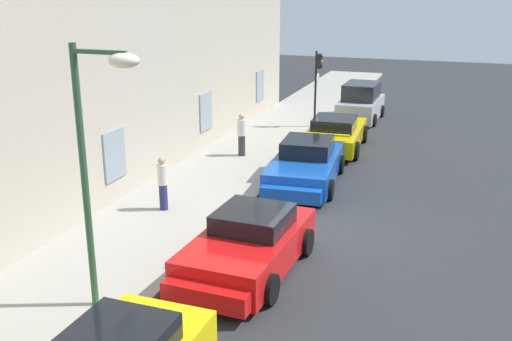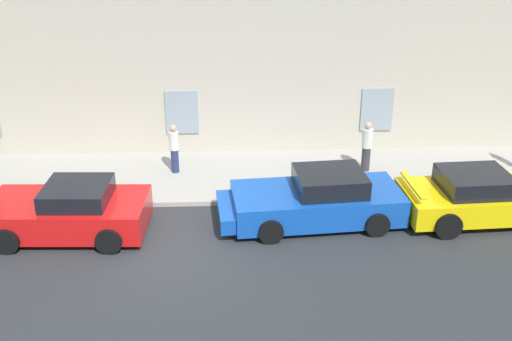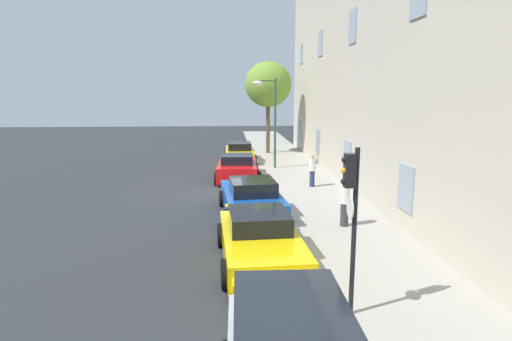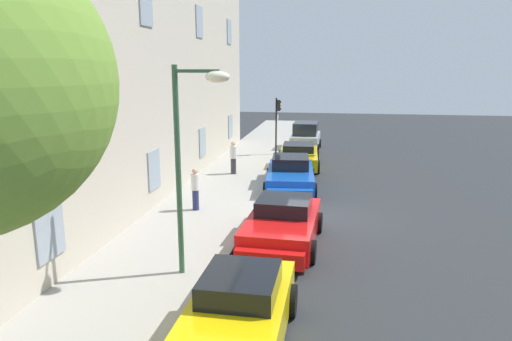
{
  "view_description": "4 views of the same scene",
  "coord_description": "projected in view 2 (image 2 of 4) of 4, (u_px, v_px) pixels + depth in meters",
  "views": [
    {
      "loc": [
        -14.65,
        -3.31,
        6.48
      ],
      "look_at": [
        1.44,
        2.34,
        1.1
      ],
      "focal_mm": 41.74,
      "sensor_mm": 36.0,
      "label": 1
    },
    {
      "loc": [
        1.67,
        -13.19,
        8.09
      ],
      "look_at": [
        2.33,
        2.12,
        1.26
      ],
      "focal_mm": 42.27,
      "sensor_mm": 36.0,
      "label": 2
    },
    {
      "loc": [
        19.5,
        0.58,
        4.62
      ],
      "look_at": [
        1.3,
        1.82,
        1.24
      ],
      "focal_mm": 29.43,
      "sensor_mm": 36.0,
      "label": 3
    },
    {
      "loc": [
        -16.22,
        -0.33,
        5.4
      ],
      "look_at": [
        0.26,
        2.41,
        1.65
      ],
      "focal_mm": 32.35,
      "sensor_mm": 36.0,
      "label": 4
    }
  ],
  "objects": [
    {
      "name": "sportscar_yellow_flank",
      "position": [
        62.0,
        212.0,
        15.89
      ],
      "size": [
        4.59,
        2.41,
        1.4
      ],
      "color": "red",
      "rests_on": "ground"
    },
    {
      "name": "sportscar_tail_end",
      "position": [
        489.0,
        197.0,
        16.68
      ],
      "size": [
        5.03,
        2.45,
        1.38
      ],
      "color": "yellow",
      "rests_on": "ground"
    },
    {
      "name": "pedestrian_admiring",
      "position": [
        174.0,
        148.0,
        19.1
      ],
      "size": [
        0.42,
        0.42,
        1.6
      ],
      "color": "navy",
      "rests_on": "sidewalk"
    },
    {
      "name": "sportscar_white_middle",
      "position": [
        311.0,
        201.0,
        16.48
      ],
      "size": [
        5.14,
        2.55,
        1.45
      ],
      "color": "#144CB2",
      "rests_on": "ground"
    },
    {
      "name": "sidewalk",
      "position": [
        180.0,
        177.0,
        19.24
      ],
      "size": [
        60.0,
        3.88,
        0.14
      ],
      "primitive_type": "cube",
      "color": "#A8A399",
      "rests_on": "ground"
    },
    {
      "name": "ground_plane",
      "position": [
        168.0,
        251.0,
        15.26
      ],
      "size": [
        80.0,
        80.0,
        0.0
      ],
      "primitive_type": "plane",
      "color": "#2B2D30"
    },
    {
      "name": "pedestrian_strolling",
      "position": [
        367.0,
        146.0,
        19.22
      ],
      "size": [
        0.48,
        0.48,
        1.64
      ],
      "color": "#333338",
      "rests_on": "sidewalk"
    }
  ]
}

